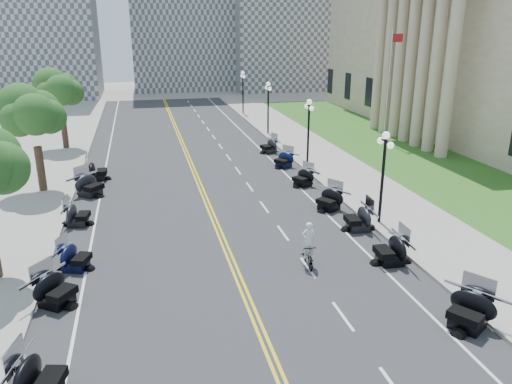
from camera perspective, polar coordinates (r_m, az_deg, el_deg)
ground at (r=21.80m, az=-2.14°, el=-9.53°), size 160.00×160.00×0.00m
road at (r=30.87m, az=-5.73°, el=-0.94°), size 16.00×90.00×0.01m
centerline_yellow_a at (r=30.86m, az=-5.96°, el=-0.94°), size 0.12×90.00×0.00m
centerline_yellow_b at (r=30.88m, az=-5.51°, el=-0.91°), size 0.12×90.00×0.00m
edge_line_north at (r=32.25m, az=5.60°, el=-0.06°), size 0.12×90.00×0.00m
edge_line_south at (r=30.79m, az=-17.62°, el=-1.79°), size 0.12×90.00×0.00m
lane_dash_5 at (r=19.32m, az=9.90°, el=-13.79°), size 0.12×2.00×0.00m
lane_dash_6 at (r=22.55m, az=5.96°, el=-8.58°), size 0.12×2.00×0.00m
lane_dash_7 at (r=25.99m, az=3.10°, el=-4.69°), size 0.12×2.00×0.00m
lane_dash_8 at (r=29.58m, az=0.95°, el=-1.72°), size 0.12×2.00×0.00m
lane_dash_9 at (r=33.25m, az=-0.73°, el=0.61°), size 0.12×2.00×0.00m
lane_dash_10 at (r=37.00m, az=-2.07°, el=2.47°), size 0.12×2.00×0.00m
lane_dash_11 at (r=40.79m, az=-3.17°, el=3.98°), size 0.12×2.00×0.00m
lane_dash_12 at (r=44.62m, az=-4.08°, el=5.24°), size 0.12×2.00×0.00m
lane_dash_13 at (r=48.48m, az=-4.85°, el=6.29°), size 0.12×2.00×0.00m
lane_dash_14 at (r=52.36m, az=-5.51°, el=7.19°), size 0.12×2.00×0.00m
lane_dash_15 at (r=56.26m, az=-6.08°, el=7.96°), size 0.12×2.00×0.00m
lane_dash_16 at (r=60.17m, az=-6.58°, el=8.63°), size 0.12×2.00×0.00m
lane_dash_17 at (r=64.09m, az=-7.02°, el=9.22°), size 0.12×2.00×0.00m
lane_dash_18 at (r=68.02m, az=-7.41°, el=9.75°), size 0.12×2.00×0.00m
lane_dash_19 at (r=71.95m, az=-7.76°, el=10.21°), size 0.12×2.00×0.00m
sidewalk_north at (r=33.73m, az=12.22°, el=0.55°), size 5.00×90.00×0.15m
sidewalk_south at (r=31.40m, az=-25.09°, el=-2.19°), size 5.00×90.00×0.15m
lawn at (r=43.72m, az=16.15°, el=4.31°), size 9.00×60.00×0.10m
distant_block_a at (r=82.21m, az=-24.68°, el=18.90°), size 18.00×14.00×26.00m
distant_block_c at (r=87.72m, az=4.00°, el=19.00°), size 20.00×14.00×22.00m
street_lamp_2 at (r=27.05m, az=14.25°, el=1.53°), size 0.50×1.20×4.90m
street_lamp_3 at (r=37.75m, az=6.00°, el=6.75°), size 0.50×1.20×4.90m
street_lamp_4 at (r=49.06m, az=1.40°, el=9.57°), size 0.50×1.20×4.90m
street_lamp_5 at (r=60.63m, az=-1.50°, el=11.30°), size 0.50×1.20×4.90m
flagpole at (r=46.55m, az=14.86°, el=11.47°), size 1.10×0.20×10.00m
tree_3 at (r=33.96m, az=-24.08°, el=7.62°), size 4.80×4.80×9.20m
tree_4 at (r=45.68m, az=-21.51°, el=10.37°), size 4.80×4.80×9.20m
motorcycle_n_4 at (r=19.59m, az=23.22°, el=-12.20°), size 2.92×2.92×1.48m
motorcycle_n_5 at (r=23.33m, az=15.16°, el=-6.28°), size 2.16×2.16×1.43m
motorcycle_n_6 at (r=26.64m, az=11.64°, el=-2.84°), size 2.16×2.16×1.43m
motorcycle_n_7 at (r=29.26m, az=8.36°, el=-0.75°), size 2.71×2.71×1.37m
motorcycle_n_8 at (r=33.42m, az=5.39°, el=1.74°), size 2.45×2.45×1.27m
motorcycle_n_9 at (r=37.77m, az=3.17°, el=3.79°), size 2.58×2.58×1.30m
motorcycle_n_10 at (r=42.08m, az=1.50°, el=5.36°), size 2.30×2.30×1.31m
motorcycle_s_4 at (r=16.39m, az=-23.65°, el=-18.82°), size 2.51×2.51×1.45m
motorcycle_s_5 at (r=20.87m, az=-21.96°, el=-10.18°), size 2.81×2.81×1.41m
motorcycle_s_6 at (r=23.42m, az=-19.99°, el=-6.88°), size 2.34×2.34×1.29m
motorcycle_s_7 at (r=28.40m, az=-19.77°, el=-2.35°), size 2.15×2.15×1.32m
motorcycle_s_8 at (r=33.01m, az=-18.48°, el=0.86°), size 3.08×3.08×1.53m
motorcycle_s_9 at (r=36.24m, az=-17.74°, el=2.41°), size 2.11×2.11×1.46m
bicycle at (r=22.49m, az=5.93°, el=-7.10°), size 0.72×1.90×1.12m
cyclist_rider at (r=21.91m, az=6.05°, el=-3.72°), size 0.64×0.42×1.75m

